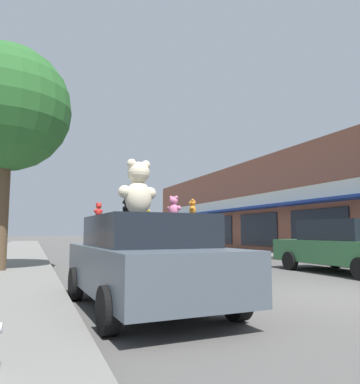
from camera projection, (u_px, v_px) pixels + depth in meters
The scene contains 12 objects.
ground_plane at pixel (338, 298), 7.11m from camera, with size 260.00×260.00×0.00m, color #514F4C.
storefront_row at pixel (341, 207), 26.23m from camera, with size 14.96×37.40×5.99m.
plush_art_car at pixel (146, 260), 6.17m from camera, with size 2.19×4.23×1.52m.
teddy_bear_giant at pixel (138, 189), 6.47m from camera, with size 0.74×0.49×0.98m.
teddy_bear_red at pixel (99, 210), 6.78m from camera, with size 0.20×0.16×0.26m.
teddy_bear_green at pixel (141, 209), 6.79m from camera, with size 0.23×0.18×0.31m.
teddy_bear_orange at pixel (192, 207), 6.03m from camera, with size 0.14×0.20×0.26m.
teddy_bear_yellow at pixel (144, 210), 6.93m from camera, with size 0.21×0.17×0.29m.
teddy_bear_pink at pixel (174, 207), 6.74m from camera, with size 0.25×0.27×0.38m.
teddy_bear_black at pixel (127, 207), 6.79m from camera, with size 0.22×0.27×0.36m.
parked_car_far_center at pixel (346, 246), 11.43m from camera, with size 2.14×4.70×1.63m.
street_tree at pixel (6, 109), 11.49m from camera, with size 3.90×3.90×6.87m.
Camera 1 is at (-5.46, -5.68, 1.26)m, focal length 35.00 mm.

